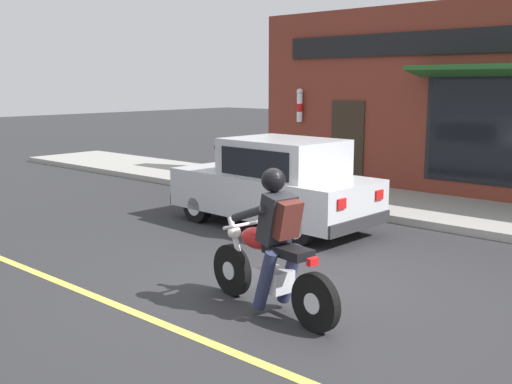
% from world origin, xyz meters
% --- Properties ---
extents(ground_plane, '(80.00, 80.00, 0.00)m').
position_xyz_m(ground_plane, '(0.00, 0.00, 0.00)').
color(ground_plane, '#2B2B2D').
extents(sidewalk_curb, '(2.60, 22.00, 0.14)m').
position_xyz_m(sidewalk_curb, '(5.26, 3.00, 0.07)').
color(sidewalk_curb, '#9E9B93').
rests_on(sidewalk_curb, ground).
extents(lane_stripe, '(0.12, 19.80, 0.01)m').
position_xyz_m(lane_stripe, '(-1.80, 3.00, 0.00)').
color(lane_stripe, '#D1C64C').
rests_on(lane_stripe, ground).
extents(storefront_building, '(1.25, 11.09, 4.20)m').
position_xyz_m(storefront_building, '(6.79, 0.40, 2.11)').
color(storefront_building, maroon).
rests_on(storefront_building, ground).
extents(motorcycle_with_rider, '(0.65, 2.01, 1.62)m').
position_xyz_m(motorcycle_with_rider, '(-0.77, -0.28, 0.68)').
color(motorcycle_with_rider, black).
rests_on(motorcycle_with_rider, ground).
extents(car_hatchback, '(1.81, 3.85, 1.57)m').
position_xyz_m(car_hatchback, '(2.35, 2.26, 0.77)').
color(car_hatchback, black).
rests_on(car_hatchback, ground).
extents(fire_hydrant, '(0.36, 0.24, 0.88)m').
position_xyz_m(fire_hydrant, '(6.04, 5.16, 0.57)').
color(fire_hydrant, red).
rests_on(fire_hydrant, sidewalk_curb).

